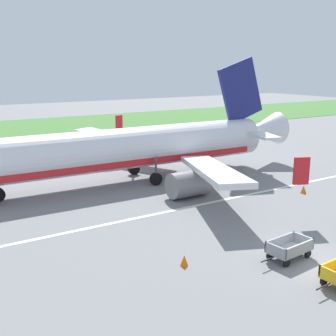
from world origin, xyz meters
TOP-DOWN VIEW (x-y plane):
  - ground_plane at (0.00, 0.00)m, footprint 220.00×220.00m
  - grass_strip at (0.00, 58.86)m, footprint 220.00×28.00m
  - apron_stripe at (0.00, 10.63)m, footprint 120.00×0.36m
  - airplane at (-0.67, 19.53)m, footprint 37.57×30.29m
  - baggage_cart_second_in_row at (-0.68, 0.50)m, footprint 3.60×1.61m
  - traffic_cone_near_plane at (-6.07, 2.85)m, footprint 0.45×0.45m
  - traffic_cone_by_carts at (9.94, 8.53)m, footprint 0.50×0.50m

SIDE VIEW (x-z plane):
  - ground_plane at x=0.00m, z-range 0.00..0.00m
  - apron_stripe at x=0.00m, z-range 0.00..0.01m
  - grass_strip at x=0.00m, z-range 0.00..0.06m
  - traffic_cone_near_plane at x=-6.07m, z-range 0.00..0.59m
  - traffic_cone_by_carts at x=9.94m, z-range 0.00..0.65m
  - baggage_cart_second_in_row at x=-0.68m, z-range 0.07..1.14m
  - airplane at x=-0.67m, z-range -2.62..8.72m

